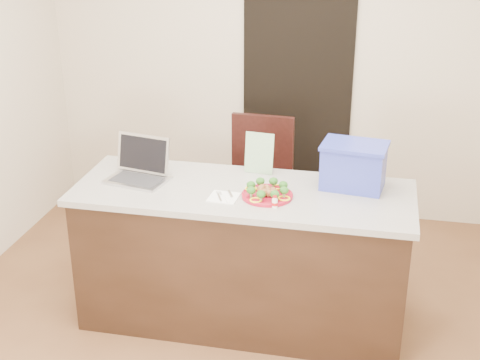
% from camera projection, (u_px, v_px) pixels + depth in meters
% --- Properties ---
extents(ground, '(4.00, 4.00, 0.00)m').
position_uv_depth(ground, '(234.00, 340.00, 4.17)').
color(ground, brown).
rests_on(ground, ground).
extents(room_shell, '(4.00, 4.00, 4.00)m').
position_uv_depth(room_shell, '(234.00, 88.00, 3.54)').
color(room_shell, white).
rests_on(room_shell, ground).
extents(doorway, '(0.90, 0.02, 2.00)m').
position_uv_depth(doorway, '(297.00, 100.00, 5.55)').
color(doorway, black).
rests_on(doorway, ground).
extents(island, '(2.06, 0.76, 0.92)m').
position_uv_depth(island, '(243.00, 256.00, 4.22)').
color(island, black).
rests_on(island, ground).
extents(plate, '(0.30, 0.30, 0.02)m').
position_uv_depth(plate, '(267.00, 195.00, 3.94)').
color(plate, maroon).
rests_on(plate, island).
extents(meatballs, '(0.12, 0.12, 0.05)m').
position_uv_depth(meatballs, '(267.00, 191.00, 3.93)').
color(meatballs, brown).
rests_on(meatballs, plate).
extents(broccoli, '(0.26, 0.26, 0.05)m').
position_uv_depth(broccoli, '(267.00, 188.00, 3.92)').
color(broccoli, '#1B4C14').
rests_on(broccoli, plate).
extents(pepper_rings, '(0.29, 0.29, 0.01)m').
position_uv_depth(pepper_rings, '(267.00, 193.00, 3.94)').
color(pepper_rings, yellow).
rests_on(pepper_rings, plate).
extents(napkin, '(0.18, 0.18, 0.01)m').
position_uv_depth(napkin, '(224.00, 197.00, 3.93)').
color(napkin, silver).
rests_on(napkin, island).
extents(fork, '(0.05, 0.14, 0.00)m').
position_uv_depth(fork, '(221.00, 196.00, 3.94)').
color(fork, silver).
rests_on(fork, napkin).
extents(knife, '(0.05, 0.17, 0.01)m').
position_uv_depth(knife, '(228.00, 198.00, 3.91)').
color(knife, white).
rests_on(knife, napkin).
extents(yogurt_bottle, '(0.03, 0.03, 0.07)m').
position_uv_depth(yogurt_bottle, '(275.00, 203.00, 3.80)').
color(yogurt_bottle, white).
rests_on(yogurt_bottle, island).
extents(laptop, '(0.41, 0.35, 0.26)m').
position_uv_depth(laptop, '(140.00, 167.00, 4.19)').
color(laptop, '#B6B6BB').
rests_on(laptop, island).
extents(leaflet, '(0.19, 0.06, 0.26)m').
position_uv_depth(leaflet, '(259.00, 153.00, 4.24)').
color(leaflet, silver).
rests_on(leaflet, island).
extents(blue_box, '(0.42, 0.32, 0.28)m').
position_uv_depth(blue_box, '(354.00, 165.00, 4.03)').
color(blue_box, '#2D38A3').
rests_on(blue_box, island).
extents(chair, '(0.50, 0.50, 1.07)m').
position_uv_depth(chair, '(259.00, 179.00, 5.01)').
color(chair, black).
rests_on(chair, ground).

